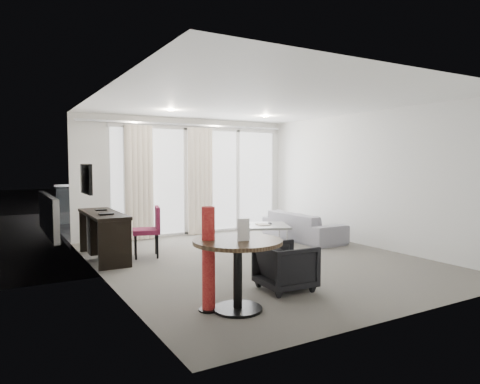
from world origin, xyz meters
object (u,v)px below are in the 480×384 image
rattan_chair_a (218,207)px  round_table (238,275)px  sofa (303,226)px  desk (104,236)px  red_lamp (209,259)px  tub_armchair (286,266)px  rattan_chair_b (228,204)px  coffee_table (265,235)px  desk_chair (146,232)px

rattan_chair_a → round_table: bearing=-118.6°
round_table → sofa: (3.33, 3.07, -0.10)m
desk → red_lamp: size_ratio=1.46×
desk → tub_armchair: (1.63, -2.93, -0.09)m
rattan_chair_a → rattan_chair_b: rattan_chair_b is taller
coffee_table → sofa: 1.01m
desk → sofa: 4.06m
sofa → rattan_chair_a: (-0.57, 2.80, 0.16)m
tub_armchair → sofa: (2.42, 2.71, -0.01)m
red_lamp → rattan_chair_b: size_ratio=1.26×
desk_chair → rattan_chair_b: 4.80m
rattan_chair_a → sofa: bearing=-81.9°
round_table → coffee_table: size_ratio=1.11×
desk_chair → sofa: desk_chair is taller
sofa → tub_armchair: bearing=138.3°
sofa → red_lamp: bearing=129.0°
desk → sofa: (4.05, -0.22, -0.10)m
round_table → red_lamp: bearing=151.9°
round_table → rattan_chair_a: size_ratio=1.09×
rattan_chair_b → rattan_chair_a: bearing=-143.5°
desk → desk_chair: bearing=-15.8°
red_lamp → coffee_table: red_lamp is taller
desk → coffee_table: size_ratio=1.90×
coffee_table → rattan_chair_a: rattan_chair_a is taller
round_table → coffee_table: bearing=52.1°
tub_armchair → rattan_chair_a: 5.82m
desk → rattan_chair_b: (4.09, 3.17, 0.06)m
rattan_chair_b → round_table: bearing=-125.1°
round_table → desk_chair: bearing=90.9°
desk_chair → rattan_chair_b: bearing=59.2°
desk_chair → red_lamp: 2.96m
coffee_table → sofa: size_ratio=0.45×
red_lamp → desk_chair: bearing=85.5°
red_lamp → tub_armchair: size_ratio=1.74×
coffee_table → rattan_chair_b: size_ratio=0.97×
round_table → tub_armchair: (0.91, 0.36, -0.09)m
desk → rattan_chair_a: size_ratio=1.85×
coffee_table → red_lamp: bearing=-132.5°
desk_chair → tub_armchair: size_ratio=1.33×
rattan_chair_a → desk: bearing=-146.9°
tub_armchair → coffee_table: tub_armchair is taller
desk → sofa: bearing=-3.1°
rattan_chair_b → tub_armchair: bearing=-119.5°
red_lamp → coffee_table: 3.87m
rattan_chair_b → coffee_table: bearing=-114.3°
coffee_table → rattan_chair_b: bearing=73.2°
desk → round_table: bearing=-77.7°
tub_armchair → rattan_chair_b: (2.46, 6.10, 0.16)m
desk_chair → round_table: (0.05, -3.10, -0.04)m
desk → desk_chair: 0.70m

